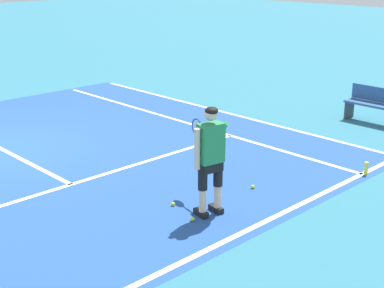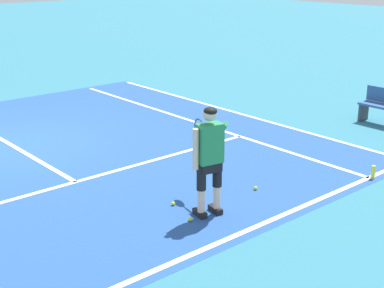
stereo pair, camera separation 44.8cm
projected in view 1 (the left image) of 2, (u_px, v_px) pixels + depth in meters
name	position (u px, v px, depth m)	size (l,w,h in m)	color
ground_plane	(1.00, 149.00, 11.49)	(80.00, 80.00, 0.00)	teal
court_inner_surface	(27.00, 162.00, 10.72)	(10.98, 10.07, 0.00)	#234C93
line_baseline	(203.00, 252.00, 7.42)	(10.98, 0.10, 0.01)	white
line_service	(71.00, 184.00, 9.65)	(8.23, 0.10, 0.01)	white
line_singles_right	(182.00, 122.00, 13.43)	(0.10, 9.67, 0.01)	white
line_doubles_right	(221.00, 111.00, 14.33)	(0.10, 9.67, 0.01)	white
tennis_player	(210.00, 153.00, 8.23)	(0.80, 1.07, 1.71)	black
tennis_ball_near_feet	(192.00, 219.00, 8.29)	(0.07, 0.07, 0.07)	#CCE02D
tennis_ball_by_baseline	(253.00, 187.00, 9.47)	(0.07, 0.07, 0.07)	#CCE02D
tennis_ball_mid_court	(173.00, 204.00, 8.80)	(0.07, 0.07, 0.07)	#CCE02D
courtside_bench	(375.00, 104.00, 13.22)	(0.40, 1.40, 0.85)	#2D5184
water_bottle	(366.00, 169.00, 10.06)	(0.07, 0.07, 0.25)	yellow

